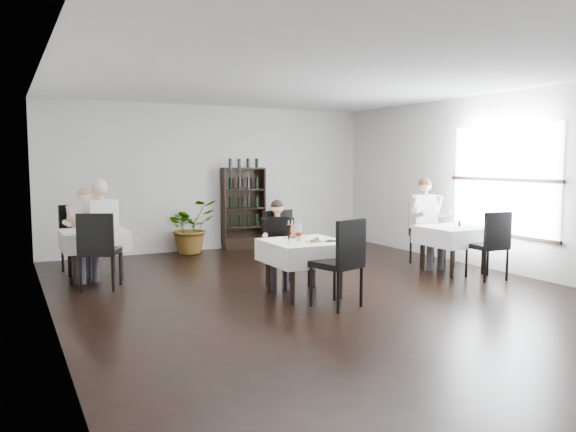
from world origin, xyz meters
The scene contains 24 objects.
room_shell centered at (0.00, 0.00, 1.50)m, with size 9.00×9.00×9.00m.
window_right centered at (3.48, 0.00, 1.50)m, with size 0.06×2.30×1.85m.
wine_shelf centered at (0.60, 4.31, 0.85)m, with size 0.90×0.28×1.75m.
main_table centered at (-0.30, 0.00, 0.62)m, with size 1.03×1.03×0.77m.
left_table centered at (-2.70, 2.50, 0.62)m, with size 0.98×0.98×0.77m.
right_table centered at (2.70, 0.30, 0.62)m, with size 0.98×0.98×0.77m.
potted_tree centered at (-0.61, 4.17, 0.54)m, with size 0.98×0.85×1.09m, color #1D521C.
main_chair_far centered at (-0.25, 0.70, 0.64)m, with size 0.60×0.61×1.12m.
main_chair_near centered at (-0.18, -0.79, 0.65)m, with size 0.65×0.65×1.14m.
left_chair_far centered at (-2.86, 3.24, 0.64)m, with size 0.59×0.60×1.12m.
left_chair_near centered at (-2.76, 1.65, 0.64)m, with size 0.68×0.68×1.13m.
right_chair_far centered at (2.79, 1.09, 0.64)m, with size 0.63×0.63×1.12m.
right_chair_near centered at (2.79, -0.43, 0.62)m, with size 0.54×0.54×1.08m.
diner_main centered at (-0.37, 0.68, 0.75)m, with size 0.56×0.59×1.29m.
diner_left_far centered at (-2.78, 3.01, 0.82)m, with size 0.60×0.65×1.42m.
diner_left_near centered at (-2.72, 1.94, 0.93)m, with size 0.70×0.74×1.61m.
diner_right_far centered at (2.65, 0.91, 0.91)m, with size 0.63×0.65×1.57m.
plate_far centered at (-0.31, 0.23, 0.79)m, with size 0.28×0.28×0.08m.
plate_near centered at (-0.24, -0.21, 0.79)m, with size 0.22×0.22×0.07m.
pilsner_dark centered at (-0.59, -0.09, 0.89)m, with size 0.07×0.07×0.30m.
pilsner_lager centered at (-0.45, 0.06, 0.89)m, with size 0.07×0.07×0.29m.
coke_bottle centered at (-0.39, -0.02, 0.88)m, with size 0.07×0.07×0.28m.
napkin_cutlery centered at (0.00, -0.23, 0.78)m, with size 0.19×0.19×0.02m.
pepper_mill centered at (2.81, 0.28, 0.82)m, with size 0.04×0.04×0.10m, color black.
Camera 1 is at (-3.97, -6.68, 1.86)m, focal length 35.00 mm.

